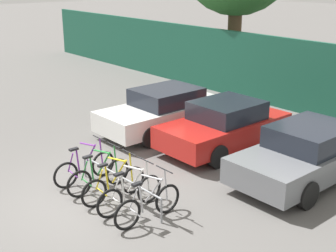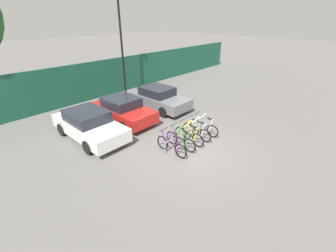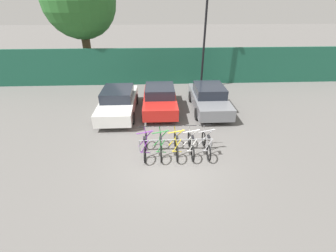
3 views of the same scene
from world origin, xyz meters
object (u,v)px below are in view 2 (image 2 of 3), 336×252
at_px(bike_rack, 186,133).
at_px(bicycle_silver, 204,127).
at_px(bicycle_white, 197,131).
at_px(bicycle_green, 180,141).
at_px(bicycle_purple, 171,146).
at_px(car_white, 89,125).
at_px(car_red, 123,110).
at_px(bicycle_yellow, 189,136).
at_px(lamp_post, 121,40).
at_px(car_grey, 158,98).

relative_size(bike_rack, bicycle_silver, 1.77).
bearing_deg(bicycle_white, bicycle_green, -177.22).
relative_size(bicycle_purple, car_white, 0.39).
distance_m(bicycle_white, car_red, 4.44).
xyz_separation_m(bicycle_purple, bicycle_yellow, (1.24, 0.00, 0.00)).
bearing_deg(lamp_post, bicycle_silver, -98.68).
height_order(bicycle_yellow, car_red, car_red).
relative_size(bicycle_green, car_white, 0.39).
xyz_separation_m(bicycle_white, bicycle_silver, (0.63, 0.00, 0.00)).
bearing_deg(bicycle_yellow, car_red, 97.77).
xyz_separation_m(bicycle_white, car_white, (-3.48, 3.94, 0.31)).
height_order(bicycle_green, car_red, car_red).
distance_m(car_red, car_grey, 2.79).
distance_m(bicycle_white, bicycle_silver, 0.63).
xyz_separation_m(bicycle_purple, car_red, (0.66, 4.27, 0.31)).
relative_size(bicycle_white, lamp_post, 0.24).
relative_size(bicycle_green, bicycle_silver, 1.00).
xyz_separation_m(bicycle_purple, car_grey, (3.45, 4.23, 0.31)).
distance_m(bicycle_yellow, car_grey, 4.78).
relative_size(car_red, lamp_post, 0.55).
bearing_deg(bicycle_purple, car_red, 79.93).
xyz_separation_m(bicycle_yellow, car_white, (-2.87, 3.94, 0.31)).
relative_size(bicycle_white, bicycle_silver, 1.00).
xyz_separation_m(bicycle_purple, car_white, (-1.63, 3.94, 0.31)).
bearing_deg(bicycle_white, car_grey, 72.10).
bearing_deg(lamp_post, bicycle_green, -111.07).
distance_m(bike_rack, lamp_post, 8.91).
xyz_separation_m(bike_rack, lamp_post, (2.46, 7.83, 3.49)).
distance_m(bike_rack, bicycle_purple, 1.25).
height_order(bicycle_silver, lamp_post, lamp_post).
xyz_separation_m(bike_rack, car_white, (-2.87, 3.79, 0.22)).
xyz_separation_m(bicycle_purple, bicycle_silver, (2.48, 0.00, 0.00)).
distance_m(bicycle_yellow, lamp_post, 9.08).
distance_m(bicycle_purple, car_grey, 5.47).
bearing_deg(car_white, bicycle_white, -48.54).
distance_m(car_white, lamp_post, 7.44).
height_order(bicycle_yellow, bicycle_silver, same).
height_order(bike_rack, bicycle_white, bicycle_white).
bearing_deg(bicycle_green, car_grey, 56.83).
bearing_deg(bicycle_purple, car_grey, 49.52).
height_order(car_white, car_grey, same).
height_order(car_red, lamp_post, lamp_post).
relative_size(bicycle_purple, bicycle_silver, 1.00).
relative_size(bike_rack, car_red, 0.76).
bearing_deg(bicycle_green, car_red, 90.09).
bearing_deg(car_red, bicycle_white, -74.37).
bearing_deg(bicycle_silver, car_white, 136.16).
xyz_separation_m(bicycle_yellow, lamp_post, (2.45, 7.97, 3.59)).
xyz_separation_m(bike_rack, car_grey, (2.21, 4.08, 0.22)).
bearing_deg(car_grey, bicycle_yellow, -117.54).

